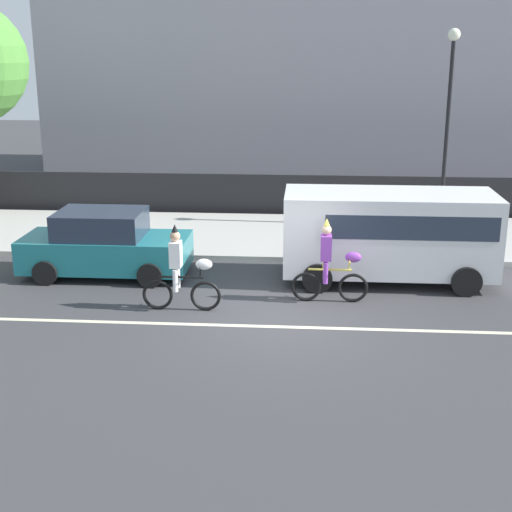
{
  "coord_description": "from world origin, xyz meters",
  "views": [
    {
      "loc": [
        0.51,
        -14.06,
        5.53
      ],
      "look_at": [
        -0.62,
        1.2,
        1.0
      ],
      "focal_mm": 50.0,
      "sensor_mm": 36.0,
      "label": 1
    }
  ],
  "objects_px": {
    "parade_cyclist_zebra": "(182,273)",
    "parked_van_white": "(392,230)",
    "parked_car_teal": "(105,245)",
    "street_lamp_post": "(449,100)",
    "parade_cyclist_purple": "(331,266)"
  },
  "relations": [
    {
      "from": "parade_cyclist_zebra",
      "to": "parked_car_teal",
      "type": "bearing_deg",
      "value": 135.38
    },
    {
      "from": "parked_van_white",
      "to": "parked_car_teal",
      "type": "bearing_deg",
      "value": -179.36
    },
    {
      "from": "parade_cyclist_zebra",
      "to": "street_lamp_post",
      "type": "relative_size",
      "value": 0.33
    },
    {
      "from": "parade_cyclist_zebra",
      "to": "parked_van_white",
      "type": "bearing_deg",
      "value": 26.77
    },
    {
      "from": "parked_car_teal",
      "to": "parade_cyclist_purple",
      "type": "bearing_deg",
      "value": -15.39
    },
    {
      "from": "street_lamp_post",
      "to": "parked_car_teal",
      "type": "bearing_deg",
      "value": -150.84
    },
    {
      "from": "parked_van_white",
      "to": "street_lamp_post",
      "type": "bearing_deg",
      "value": 67.56
    },
    {
      "from": "parked_van_white",
      "to": "parked_car_teal",
      "type": "height_order",
      "value": "parked_van_white"
    },
    {
      "from": "street_lamp_post",
      "to": "parade_cyclist_purple",
      "type": "bearing_deg",
      "value": -118.32
    },
    {
      "from": "parked_van_white",
      "to": "parade_cyclist_zebra",
      "type": "bearing_deg",
      "value": -153.23
    },
    {
      "from": "parked_van_white",
      "to": "parked_car_teal",
      "type": "xyz_separation_m",
      "value": [
        -7.03,
        -0.08,
        -0.5
      ]
    },
    {
      "from": "parade_cyclist_zebra",
      "to": "street_lamp_post",
      "type": "height_order",
      "value": "street_lamp_post"
    },
    {
      "from": "parade_cyclist_zebra",
      "to": "parked_car_teal",
      "type": "xyz_separation_m",
      "value": [
        -2.33,
        2.29,
        -0.06
      ]
    },
    {
      "from": "parade_cyclist_purple",
      "to": "parked_car_teal",
      "type": "distance_m",
      "value": 5.74
    },
    {
      "from": "parked_car_teal",
      "to": "parked_van_white",
      "type": "bearing_deg",
      "value": 0.64
    }
  ]
}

